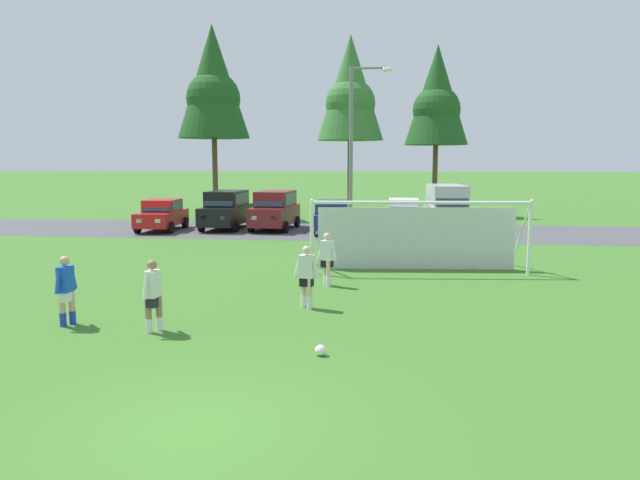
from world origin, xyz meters
name	(u,v)px	position (x,y,z in m)	size (l,w,h in m)	color
ground_plane	(321,258)	(0.00, 15.00, 0.00)	(400.00, 400.00, 0.00)	#3D7028
parking_lot_strip	(341,231)	(0.00, 24.21, 0.00)	(52.00, 8.40, 0.01)	#4C4C51
soccer_ball	(321,350)	(1.42, 3.37, 0.11)	(0.22, 0.22, 0.22)	white
soccer_goal	(417,234)	(3.65, 12.89, 1.29)	(7.56, 2.63, 2.57)	white
player_striker_near	(327,259)	(0.81, 9.91, 0.82)	(0.68, 0.42, 1.64)	beige
player_midfield_center	(153,296)	(-2.51, 4.54, 0.82)	(0.32, 0.73, 1.64)	#936B4C
player_defender_far	(66,291)	(-4.73, 4.79, 0.82)	(0.27, 0.73, 1.64)	tan
player_winger_left	(307,277)	(0.59, 7.11, 0.82)	(0.72, 0.30, 1.64)	beige
parked_car_slot_far_left	(162,215)	(-9.89, 23.22, 0.88)	(2.21, 4.29, 1.72)	red
parked_car_slot_left	(226,209)	(-6.56, 24.38, 1.11)	(2.23, 4.65, 2.16)	black
parked_car_slot_center_left	(275,210)	(-3.77, 24.49, 1.11)	(2.34, 4.70, 2.16)	maroon
parked_car_slot_center	(332,216)	(-0.45, 23.47, 0.88)	(2.19, 4.28, 1.72)	navy
parked_car_slot_center_right	(404,214)	(3.41, 25.36, 0.88)	(2.11, 4.24, 1.72)	silver
parked_car_slot_right	(446,206)	(5.75, 25.14, 1.34)	(2.41, 4.91, 2.52)	#B2B2BC
tree_left_edge	(213,85)	(-9.38, 31.53, 8.90)	(4.85, 4.85, 12.93)	brown
tree_mid_left	(350,91)	(-0.37, 35.38, 8.82)	(4.81, 4.81, 12.81)	brown
tree_center_back	(437,98)	(5.78, 35.32, 8.23)	(4.49, 4.49, 11.97)	brown
street_lamp	(355,153)	(1.01, 19.40, 4.18)	(2.00, 0.32, 8.07)	slate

